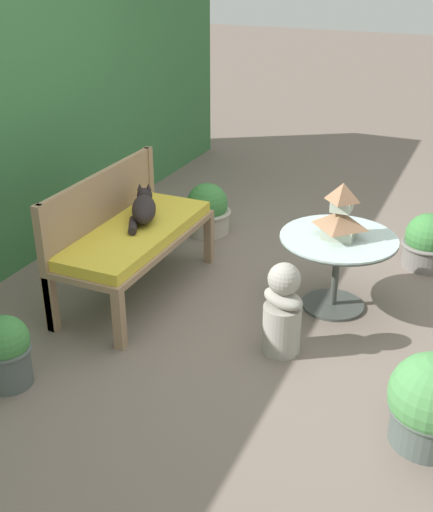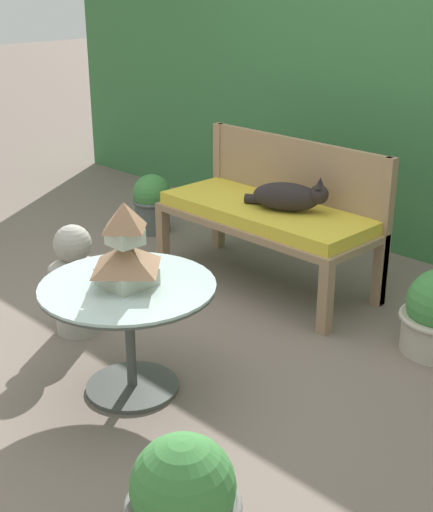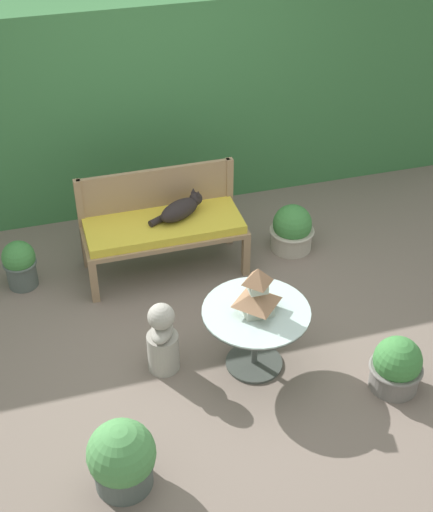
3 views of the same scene
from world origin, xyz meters
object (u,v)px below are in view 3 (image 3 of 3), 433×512
cat (180,209)px  potted_plant_path_edge (292,230)px  potted_plant_bench_left (20,264)px  patio_table (256,322)px  pagoda_birdhouse (257,293)px  garden_bench (164,229)px  potted_plant_patio_mid (396,366)px  potted_plant_bench_right (122,458)px  garden_bust (163,339)px

cat → potted_plant_path_edge: bearing=-28.9°
potted_plant_path_edge → potted_plant_bench_left: bearing=177.0°
cat → potted_plant_path_edge: cat is taller
patio_table → pagoda_birdhouse: pagoda_birdhouse is taller
garden_bench → potted_plant_patio_mid: garden_bench is taller
potted_plant_path_edge → patio_table: bearing=-121.2°
pagoda_birdhouse → potted_plant_bench_right: size_ratio=0.75×
potted_plant_patio_mid → potted_plant_bench_left: bearing=142.1°
garden_bust → potted_plant_patio_mid: size_ratio=1.39×
garden_bench → patio_table: bearing=-74.2°
pagoda_birdhouse → potted_plant_bench_left: pagoda_birdhouse is taller
garden_bench → garden_bust: garden_bust is taller
potted_plant_bench_right → potted_plant_patio_mid: bearing=7.9°
cat → potted_plant_bench_right: bearing=-140.9°
pagoda_birdhouse → potted_plant_bench_left: 2.12m
garden_bust → patio_table: bearing=-79.7°
garden_bust → potted_plant_patio_mid: (1.49, -0.62, -0.08)m
potted_plant_path_edge → potted_plant_bench_right: bearing=-132.5°
pagoda_birdhouse → garden_bust: (-0.63, 0.15, -0.39)m
potted_plant_path_edge → cat: bearing=178.9°
potted_plant_patio_mid → potted_plant_path_edge: bearing=93.0°
pagoda_birdhouse → patio_table: bearing=63.4°
potted_plant_patio_mid → garden_bench: bearing=125.1°
potted_plant_patio_mid → potted_plant_bench_right: bearing=-172.1°
garden_bench → potted_plant_patio_mid: bearing=-54.9°
cat → patio_table: 1.32m
potted_plant_path_edge → potted_plant_bench_right: (-1.84, -2.01, 0.04)m
garden_bust → potted_plant_bench_left: bearing=59.5°
garden_bust → potted_plant_bench_right: size_ratio=1.20×
cat → potted_plant_path_edge: (0.98, -0.02, -0.37)m
garden_bench → cat: cat is taller
cat → garden_bust: bearing=-138.0°
cat → patio_table: size_ratio=0.65×
garden_bust → potted_plant_patio_mid: garden_bust is taller
garden_bust → cat: bearing=3.4°
potted_plant_bench_right → potted_plant_patio_mid: size_ratio=1.17×
garden_bench → patio_table: 1.32m
patio_table → garden_bust: size_ratio=1.30×
pagoda_birdhouse → cat: bearing=99.3°
pagoda_birdhouse → potted_plant_patio_mid: 1.09m
potted_plant_bench_left → patio_table: bearing=-42.3°
garden_bust → potted_plant_path_edge: size_ratio=1.36×
cat → potted_plant_patio_mid: cat is taller
potted_plant_bench_right → potted_plant_patio_mid: potted_plant_bench_right is taller
garden_bench → potted_plant_bench_right: (-0.72, -2.01, -0.18)m
garden_bench → potted_plant_bench_left: bearing=173.9°
garden_bench → pagoda_birdhouse: (0.36, -1.27, 0.25)m
potted_plant_bench_right → potted_plant_bench_left: bearing=102.1°
potted_plant_patio_mid → cat: bearing=121.4°
garden_bench → cat: 0.22m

